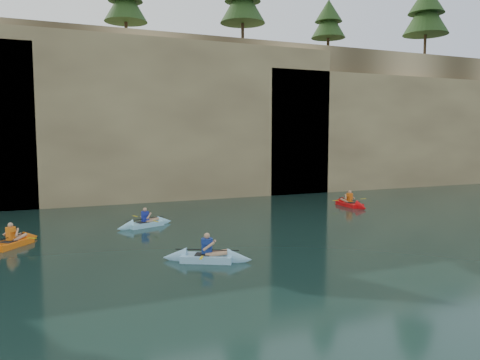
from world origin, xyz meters
name	(u,v)px	position (x,y,z in m)	size (l,w,h in m)	color
ground	(335,317)	(0.00, 0.00, 0.00)	(160.00, 160.00, 0.00)	black
cliff	(128,117)	(0.00, 30.00, 6.00)	(70.00, 16.00, 12.00)	tan
cliff_slab_center	(175,119)	(2.00, 22.60, 5.70)	(24.00, 2.40, 11.40)	tan
cliff_slab_east	(399,130)	(22.00, 22.60, 4.92)	(26.00, 2.40, 9.84)	tan
sea_cave_center	(89,181)	(-4.00, 21.95, 1.60)	(3.50, 1.00, 3.20)	black
sea_cave_east	(280,165)	(10.00, 21.95, 2.25)	(5.00, 1.00, 4.50)	black
kayaker_orange	(11,243)	(-8.04, 11.48, 0.15)	(2.60, 3.05, 1.25)	orange
kayaker_ltblue_near	(207,257)	(-1.31, 6.18, 0.16)	(3.29, 2.30, 1.31)	#8DC7EC
kayaker_red_far	(350,204)	(11.36, 14.93, 0.16)	(2.52, 3.51, 1.29)	red
kayaker_ltblue_mid	(145,224)	(-2.08, 13.46, 0.15)	(3.19, 2.24, 1.19)	#95DBF9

